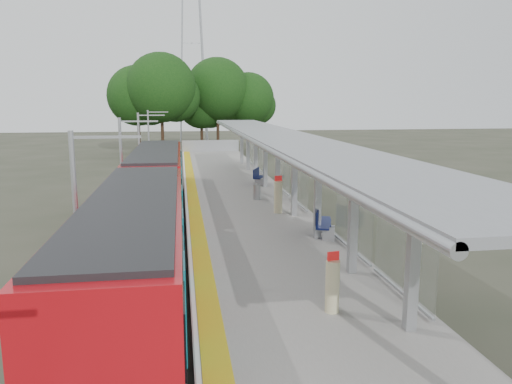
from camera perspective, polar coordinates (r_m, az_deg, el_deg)
trackbed at (r=28.87m, az=-11.10°, el=-2.11°), size 3.00×70.00×0.24m
platform at (r=28.94m, az=-2.19°, el=-1.13°), size 6.00×50.00×1.00m
tactile_strip at (r=28.67m, az=-7.26°, el=-0.27°), size 0.60×50.00×0.02m
end_fence at (r=53.43m, az=-5.21°, el=5.29°), size 6.00×0.10×1.20m
train at (r=21.48m, az=-12.05°, el=-1.14°), size 2.74×27.60×3.62m
canopy at (r=24.91m, az=2.44°, el=5.62°), size 3.27×38.00×3.66m
pylon at (r=82.21m, az=-7.41°, el=19.15°), size 8.00×4.00×38.00m
tree_cluster at (r=61.74m, az=-7.35°, el=11.10°), size 20.35×12.80×11.75m
catenary_masts at (r=27.56m, az=-14.95°, el=3.04°), size 2.08×48.16×5.40m
bench_near at (r=20.24m, az=7.61°, el=-3.09°), size 0.91×1.67×1.09m
bench_mid at (r=19.66m, az=7.48°, el=-3.40°), size 1.05×1.75×1.15m
bench_far at (r=31.97m, az=0.21°, el=1.86°), size 1.00×1.55×1.02m
info_pillar_near at (r=12.83m, az=8.72°, el=-10.57°), size 0.36×0.36×1.58m
info_pillar_far at (r=23.68m, az=2.55°, el=-0.55°), size 0.40×0.40×1.79m
litter_bin at (r=26.98m, az=0.10°, el=0.01°), size 0.49×0.49×0.82m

